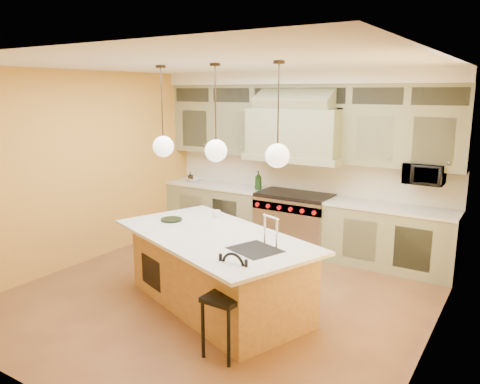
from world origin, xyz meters
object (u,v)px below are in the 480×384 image
Objects in this scene: kitchen_island at (217,269)px; microwave at (424,174)px; range at (294,221)px; counter_stool at (226,300)px.

microwave is (1.82, 2.50, 0.98)m from kitchen_island.
range is 2.40m from kitchen_island.
microwave is (1.95, 0.11, 0.96)m from range.
range is at bearing 113.52° from kitchen_island.
microwave reaches higher than range.
range is 1.16× the size of counter_stool.
range is at bearing -176.88° from microwave.
microwave is at bearing 72.27° from counter_stool.
microwave reaches higher than counter_stool.
microwave reaches higher than kitchen_island.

